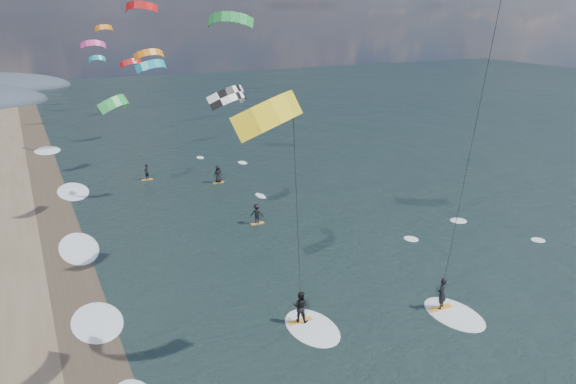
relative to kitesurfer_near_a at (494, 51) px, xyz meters
name	(u,v)px	position (x,y,z in m)	size (l,w,h in m)	color
wet_sand_strip	(98,376)	(-15.52, 7.25, -14.99)	(3.00, 240.00, 0.00)	#382D23
kitesurfer_near_a	(494,51)	(0.00, 0.00, 0.00)	(8.13, 9.32, 19.07)	orange
kitesurfer_near_b	(298,188)	(-7.09, 3.00, -5.58)	(7.14, 9.28, 14.29)	orange
far_kitesurfers	(222,191)	(-1.65, 28.77, -14.14)	(7.23, 16.87, 1.75)	orange
bg_kite_field	(140,47)	(-3.55, 50.06, -2.82)	(13.47, 71.75, 9.54)	green
shoreline_surf	(108,322)	(-14.32, 12.00, -14.99)	(2.40, 79.40, 0.11)	white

